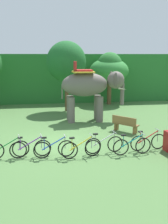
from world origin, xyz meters
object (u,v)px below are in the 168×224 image
at_px(bike_yellow, 81,149).
at_px(bike_red, 148,142).
at_px(elephant, 90,87).
at_px(bike_white, 104,144).
at_px(wooden_bench, 125,124).
at_px(tree_center_right, 110,66).
at_px(tree_center_left, 66,62).
at_px(bike_green, 8,149).
at_px(bike_blue, 54,149).
at_px(bike_teal, 132,146).
at_px(tree_center, 109,71).
at_px(bike_purple, 30,148).

xyz_separation_m(bike_yellow, bike_red, (3.06, 0.45, 0.00)).
height_order(elephant, bike_red, elephant).
xyz_separation_m(bike_white, wooden_bench, (1.85, 3.03, 0.09)).
relative_size(tree_center_right, bike_yellow, 2.60).
relative_size(elephant, wooden_bench, 2.95).
distance_m(tree_center_left, bike_green, 10.49).
bearing_deg(tree_center_left, wooden_bench, -67.66).
bearing_deg(bike_green, tree_center_left, 70.97).
xyz_separation_m(tree_center_left, elephant, (1.18, -3.41, -1.46)).
relative_size(bike_blue, bike_teal, 1.00).
xyz_separation_m(tree_center, bike_teal, (-1.95, -12.30, -2.45)).
bearing_deg(bike_red, bike_yellow, -171.55).
distance_m(tree_center, bike_blue, 13.46).
xyz_separation_m(tree_center_left, bike_yellow, (-0.28, -9.79, -3.28)).
relative_size(tree_center_right, wooden_bench, 3.13).
distance_m(elephant, bike_green, 7.68).
relative_size(elephant, bike_green, 2.44).
distance_m(tree_center_left, wooden_bench, 7.59).
relative_size(bike_green, bike_red, 1.00).
relative_size(bike_blue, bike_yellow, 1.01).
xyz_separation_m(bike_blue, bike_yellow, (1.10, -0.17, 0.00)).
bearing_deg(bike_red, bike_purple, -178.77).
bearing_deg(bike_yellow, tree_center_left, 88.36).
bearing_deg(elephant, tree_center_right, 65.04).
bearing_deg(tree_center_left, bike_white, -85.32).
xyz_separation_m(tree_center_left, tree_center, (3.85, 2.53, -0.83)).
bearing_deg(bike_purple, bike_yellow, -9.46).
height_order(bike_yellow, bike_white, same).
height_order(bike_green, bike_red, same).
bearing_deg(wooden_bench, elephant, 115.87).
bearing_deg(tree_center, tree_center_left, -146.64).
height_order(elephant, bike_blue, elephant).
relative_size(bike_teal, wooden_bench, 1.22).
distance_m(bike_green, bike_teal, 5.15).
height_order(elephant, bike_teal, elephant).
height_order(tree_center, tree_center_right, tree_center_right).
height_order(tree_center, bike_green, tree_center).
distance_m(tree_center_right, wooden_bench, 9.22).
xyz_separation_m(bike_yellow, wooden_bench, (2.90, 3.42, 0.09)).
xyz_separation_m(elephant, bike_red, (1.60, -5.93, -1.82)).
bearing_deg(bike_purple, bike_green, 178.43).
bearing_deg(tree_center, wooden_bench, -97.86).
bearing_deg(tree_center, bike_purple, -117.36).
distance_m(tree_center_left, bike_blue, 10.26).
height_order(bike_purple, wooden_bench, bike_purple).
height_order(tree_center_right, bike_yellow, tree_center_right).
xyz_separation_m(bike_purple, bike_teal, (4.24, -0.32, 0.00)).
distance_m(elephant, bike_red, 6.40).
xyz_separation_m(tree_center_right, bike_white, (-3.09, -11.74, -2.84)).
distance_m(tree_center_right, bike_red, 12.06).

